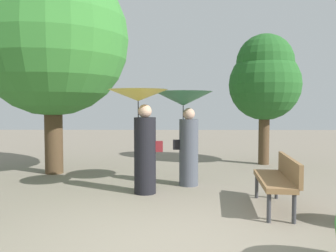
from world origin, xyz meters
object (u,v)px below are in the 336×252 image
at_px(park_bench, 279,177).
at_px(tree_near_right, 265,78).
at_px(tree_mid_left, 52,28).
at_px(person_left, 142,124).
at_px(person_right, 185,117).

bearing_deg(park_bench, tree_near_right, 174.82).
bearing_deg(park_bench, tree_mid_left, -116.89).
height_order(person_left, tree_mid_left, tree_mid_left).
height_order(person_left, tree_near_right, tree_near_right).
xyz_separation_m(person_right, tree_mid_left, (-3.13, 1.29, 2.08)).
bearing_deg(person_left, person_right, -54.47).
bearing_deg(park_bench, person_left, -108.07).
relative_size(person_right, tree_mid_left, 0.35).
distance_m(person_left, tree_near_right, 4.71).
distance_m(person_right, tree_near_right, 3.66).
xyz_separation_m(person_left, tree_mid_left, (-2.30, 1.96, 2.19)).
relative_size(person_right, tree_near_right, 0.53).
bearing_deg(person_right, person_left, 125.53).
xyz_separation_m(park_bench, tree_near_right, (0.89, 4.35, 1.90)).
xyz_separation_m(park_bench, tree_mid_left, (-4.54, 2.98, 2.98)).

